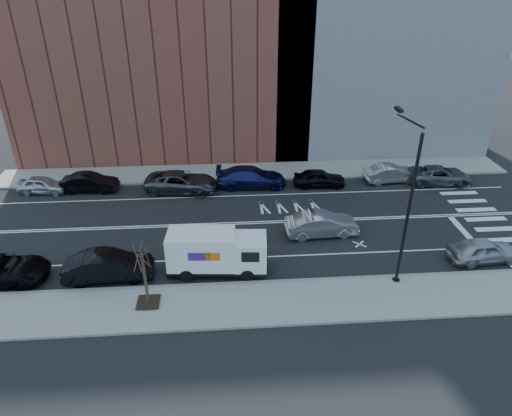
{
  "coord_description": "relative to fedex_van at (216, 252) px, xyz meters",
  "views": [
    {
      "loc": [
        -2.62,
        -27.92,
        16.34
      ],
      "look_at": [
        -0.6,
        -0.4,
        1.4
      ],
      "focal_mm": 32.0,
      "sensor_mm": 36.0,
      "label": 1
    }
  ],
  "objects": [
    {
      "name": "driving_sedan",
      "position": [
        7.03,
        3.7,
        -0.6
      ],
      "size": [
        4.97,
        2.0,
        1.6
      ],
      "primitive_type": "imported",
      "rotation": [
        0.0,
        0.0,
        1.63
      ],
      "color": "#A1A1A6",
      "rests_on": "ground"
    },
    {
      "name": "bldg_brick",
      "position": [
        -4.67,
        21.2,
        9.59
      ],
      "size": [
        26.0,
        10.0,
        22.0
      ],
      "primitive_type": "cube",
      "color": "brown",
      "rests_on": "ground"
    },
    {
      "name": "far_parked_f",
      "position": [
        14.53,
        11.67,
        -0.67
      ],
      "size": [
        4.55,
        1.9,
        1.46
      ],
      "primitive_type": "imported",
      "rotation": [
        0.0,
        0.0,
        1.65
      ],
      "color": "#A1A2A6",
      "rests_on": "ground"
    },
    {
      "name": "near_parked_rear_b",
      "position": [
        -12.39,
        0.08,
        -0.65
      ],
      "size": [
        5.59,
        2.91,
        1.5
      ],
      "primitive_type": "imported",
      "rotation": [
        0.0,
        0.0,
        1.49
      ],
      "color": "black",
      "rests_on": "ground"
    },
    {
      "name": "sidewalk_far",
      "position": [
        3.33,
        14.4,
        -1.33
      ],
      "size": [
        44.0,
        3.6,
        0.15
      ],
      "primitive_type": "cube",
      "color": "gray",
      "rests_on": "ground"
    },
    {
      "name": "far_parked_c",
      "position": [
        -2.84,
        11.13,
        -0.61
      ],
      "size": [
        6.04,
        3.39,
        1.59
      ],
      "primitive_type": "imported",
      "rotation": [
        0.0,
        0.0,
        1.44
      ],
      "color": "#494B50",
      "rests_on": "ground"
    },
    {
      "name": "far_parked_d",
      "position": [
        2.78,
        11.61,
        -0.59
      ],
      "size": [
        5.74,
        2.53,
        1.64
      ],
      "primitive_type": "imported",
      "rotation": [
        0.0,
        0.0,
        1.53
      ],
      "color": "navy",
      "rests_on": "ground"
    },
    {
      "name": "curb_far",
      "position": [
        3.33,
        12.6,
        -1.32
      ],
      "size": [
        44.0,
        0.25,
        0.17
      ],
      "primitive_type": "cube",
      "color": "gray",
      "rests_on": "ground"
    },
    {
      "name": "near_parked_front",
      "position": [
        16.36,
        -0.04,
        -0.67
      ],
      "size": [
        4.47,
        2.08,
        1.48
      ],
      "primitive_type": "imported",
      "rotation": [
        0.0,
        0.0,
        1.65
      ],
      "color": "#AFAEB3",
      "rests_on": "ground"
    },
    {
      "name": "street_tree",
      "position": [
        -3.67,
        -2.8,
        0.04
      ],
      "size": [
        1.2,
        1.2,
        3.75
      ],
      "color": "black",
      "rests_on": "ground"
    },
    {
      "name": "far_parked_e",
      "position": [
        8.37,
        11.23,
        -0.69
      ],
      "size": [
        4.3,
        1.94,
        1.43
      ],
      "primitive_type": "imported",
      "rotation": [
        0.0,
        0.0,
        1.51
      ],
      "color": "black",
      "rests_on": "ground"
    },
    {
      "name": "road_markings",
      "position": [
        3.33,
        5.6,
        -1.4
      ],
      "size": [
        40.0,
        8.6,
        0.01
      ],
      "primitive_type": null,
      "color": "white",
      "rests_on": "ground"
    },
    {
      "name": "crosswalk",
      "position": [
        19.33,
        5.6,
        -1.4
      ],
      "size": [
        3.0,
        14.0,
        0.01
      ],
      "primitive_type": null,
      "color": "white",
      "rests_on": "ground"
    },
    {
      "name": "curb_near",
      "position": [
        3.33,
        -1.4,
        -1.32
      ],
      "size": [
        44.0,
        0.25,
        0.17
      ],
      "primitive_type": "cube",
      "color": "gray",
      "rests_on": "ground"
    },
    {
      "name": "fedex_van",
      "position": [
        0.0,
        0.0,
        0.0
      ],
      "size": [
        5.99,
        2.43,
        2.68
      ],
      "rotation": [
        0.0,
        0.0,
        -0.07
      ],
      "color": "black",
      "rests_on": "ground"
    },
    {
      "name": "streetlight",
      "position": [
        10.33,
        -1.31,
        3.67
      ],
      "size": [
        0.44,
        4.02,
        9.34
      ],
      "color": "black",
      "rests_on": "ground"
    },
    {
      "name": "sidewalk_near",
      "position": [
        3.33,
        -3.2,
        -1.33
      ],
      "size": [
        44.0,
        3.6,
        0.15
      ],
      "primitive_type": "cube",
      "color": "gray",
      "rests_on": "ground"
    },
    {
      "name": "far_parked_a",
      "position": [
        -13.87,
        11.68,
        -0.74
      ],
      "size": [
        4.1,
        2.04,
        1.34
      ],
      "primitive_type": "imported",
      "rotation": [
        0.0,
        0.0,
        1.45
      ],
      "color": "silver",
      "rests_on": "ground"
    },
    {
      "name": "far_parked_g",
      "position": [
        18.43,
        11.09,
        -0.69
      ],
      "size": [
        5.36,
        2.83,
        1.44
      ],
      "primitive_type": "imported",
      "rotation": [
        0.0,
        0.0,
        1.48
      ],
      "color": "#54565D",
      "rests_on": "ground"
    },
    {
      "name": "far_parked_b",
      "position": [
        -10.18,
        11.67,
        -0.67
      ],
      "size": [
        4.53,
        1.81,
        1.47
      ],
      "primitive_type": "imported",
      "rotation": [
        0.0,
        0.0,
        1.51
      ],
      "color": "black",
      "rests_on": "ground"
    },
    {
      "name": "ground",
      "position": [
        3.33,
        5.6,
        -1.41
      ],
      "size": [
        120.0,
        120.0,
        0.0
      ],
      "primitive_type": "plane",
      "color": "black",
      "rests_on": "ground"
    },
    {
      "name": "bldg_concrete",
      "position": [
        15.33,
        21.2,
        11.59
      ],
      "size": [
        20.0,
        10.0,
        26.0
      ],
      "primitive_type": "cube",
      "color": "slate",
      "rests_on": "ground"
    },
    {
      "name": "near_parked_rear_a",
      "position": [
        -6.23,
        -0.2,
        -0.57
      ],
      "size": [
        5.16,
        2.02,
        1.67
      ],
      "primitive_type": "imported",
      "rotation": [
        0.0,
        0.0,
        1.62
      ],
      "color": "black",
      "rests_on": "ground"
    }
  ]
}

